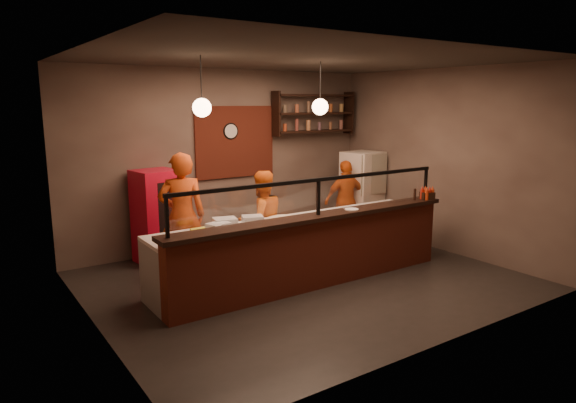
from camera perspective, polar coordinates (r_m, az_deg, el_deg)
floor at (r=7.76m, az=1.92°, el=-8.74°), size 6.00×6.00×0.00m
ceiling at (r=7.33m, az=2.08°, el=15.52°), size 6.00×6.00×0.00m
wall_back at (r=9.49m, az=-7.00°, el=4.75°), size 6.00×0.00×6.00m
wall_left at (r=6.12m, az=-21.28°, el=0.63°), size 0.00×5.00×5.00m
wall_right at (r=9.46m, az=16.86°, el=4.33°), size 0.00×5.00×5.00m
wall_front at (r=5.59m, az=17.34°, el=-0.04°), size 6.00×0.00×6.00m
brick_patch at (r=9.53m, az=-5.89°, el=6.61°), size 1.60×0.04×1.30m
service_counter at (r=7.38m, az=3.32°, el=-5.73°), size 4.60×0.25×1.00m
counter_ledge at (r=7.24m, az=3.37°, el=-1.71°), size 4.70×0.37×0.06m
worktop_cabinet at (r=7.79m, az=1.06°, el=-5.39°), size 4.60×0.75×0.85m
worktop at (r=7.67m, az=1.07°, el=-2.16°), size 4.60×0.75×0.05m
sneeze_guard at (r=7.18m, az=3.40°, el=0.94°), size 4.50×0.05×0.52m
wall_shelving at (r=10.30m, az=2.92°, el=9.76°), size 1.84×0.28×0.85m
wall_clock at (r=9.46m, az=-6.42°, el=7.78°), size 0.30×0.04×0.30m
pendant_left at (r=6.71m, az=-9.54°, el=10.26°), size 0.24×0.24×0.77m
pendant_right at (r=7.71m, az=3.59°, el=10.47°), size 0.24×0.24×0.77m
cook_left at (r=7.81m, az=-11.69°, el=-1.57°), size 0.81×0.66×1.90m
cook_mid at (r=8.03m, az=-2.96°, el=-2.18°), size 0.80×0.63×1.59m
cook_right at (r=9.91m, az=6.48°, el=0.15°), size 0.96×0.56×1.53m
fridge at (r=10.38m, az=8.23°, el=0.94°), size 0.77×0.73×1.65m
red_cooler at (r=8.73m, az=-14.37°, el=-1.60°), size 0.74×0.70×1.54m
pizza_dough at (r=7.66m, az=-0.22°, el=-1.94°), size 0.63×0.63×0.01m
prep_tub_a at (r=7.11m, az=-7.01°, el=-2.45°), size 0.36×0.31×0.15m
prep_tub_b at (r=7.26m, az=-3.96°, el=-2.16°), size 0.36×0.32×0.14m
prep_tub_c at (r=6.90m, az=-7.72°, el=-2.95°), size 0.33×0.29×0.14m
rolling_pin at (r=7.03m, az=-9.28°, el=-3.04°), size 0.39×0.09×0.07m
condiment_caddy at (r=8.68m, az=15.20°, el=0.64°), size 0.25×0.22×0.11m
pepper_mill at (r=8.52m, az=13.90°, el=0.76°), size 0.05×0.05×0.19m
small_plate at (r=7.61m, az=7.08°, el=-0.87°), size 0.21×0.21×0.01m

